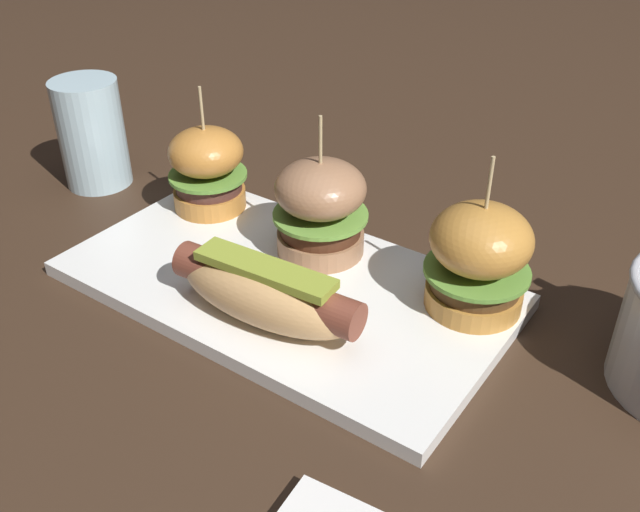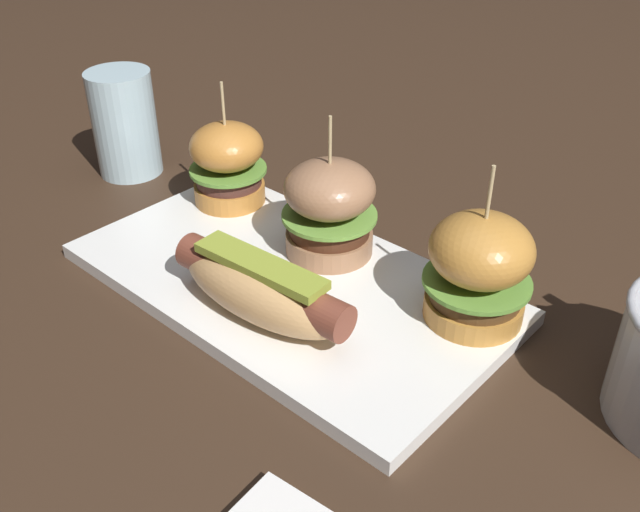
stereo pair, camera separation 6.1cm
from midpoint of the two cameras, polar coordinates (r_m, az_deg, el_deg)
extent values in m
plane|color=#382619|center=(0.66, 0.01, -2.73)|extent=(3.00, 3.00, 0.00)
cube|color=white|center=(0.65, 0.01, -2.23)|extent=(0.41, 0.22, 0.01)
ellipsoid|color=tan|center=(0.59, -1.80, -2.91)|extent=(0.17, 0.07, 0.05)
cylinder|color=brown|center=(0.58, -1.81, -2.40)|extent=(0.18, 0.04, 0.03)
cube|color=olive|center=(0.57, -1.85, -0.87)|extent=(0.13, 0.04, 0.01)
cylinder|color=#C47D34|center=(0.77, -5.05, 5.10)|extent=(0.08, 0.08, 0.02)
cylinder|color=#4C2A22|center=(0.76, -5.12, 6.27)|extent=(0.07, 0.07, 0.01)
cylinder|color=#609338|center=(0.76, -5.15, 6.90)|extent=(0.08, 0.08, 0.00)
ellipsoid|color=#C47D34|center=(0.75, -5.25, 8.72)|extent=(0.08, 0.08, 0.05)
cylinder|color=tan|center=(0.73, -5.41, 11.53)|extent=(0.00, 0.00, 0.06)
cylinder|color=#9E6E4D|center=(0.68, 3.34, 1.06)|extent=(0.08, 0.08, 0.02)
cylinder|color=#452415|center=(0.67, 3.39, 2.44)|extent=(0.08, 0.08, 0.02)
cylinder|color=#6B9E3D|center=(0.67, 3.42, 3.21)|extent=(0.09, 0.09, 0.00)
ellipsoid|color=#9E6E4D|center=(0.65, 3.50, 5.34)|extent=(0.09, 0.09, 0.05)
cylinder|color=tan|center=(0.64, 3.63, 8.61)|extent=(0.00, 0.00, 0.06)
cylinder|color=#C18237|center=(0.62, 15.01, -4.07)|extent=(0.08, 0.08, 0.02)
cylinder|color=#4F3318|center=(0.61, 15.23, -2.79)|extent=(0.08, 0.08, 0.02)
cylinder|color=#609338|center=(0.60, 15.36, -2.06)|extent=(0.09, 0.09, 0.00)
ellipsoid|color=#C18237|center=(0.59, 15.80, 0.42)|extent=(0.09, 0.09, 0.06)
cylinder|color=tan|center=(0.56, 16.47, 4.18)|extent=(0.00, 0.00, 0.06)
cylinder|color=silver|center=(0.87, -13.53, 10.30)|extent=(0.08, 0.08, 0.12)
camera|label=1|loc=(0.03, -87.14, 1.87)|focal=39.71mm
camera|label=2|loc=(0.03, 92.86, -1.87)|focal=39.71mm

